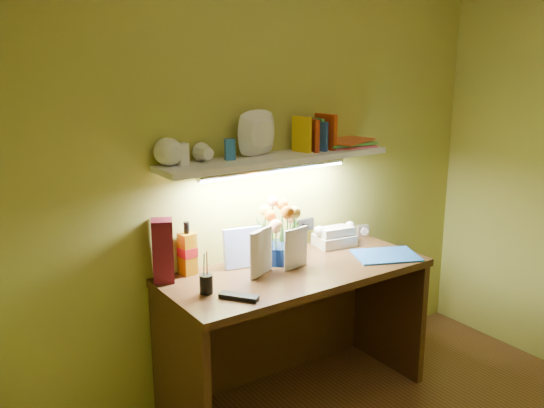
{
  "coord_description": "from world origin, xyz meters",
  "views": [
    {
      "loc": [
        -1.76,
        -1.15,
        1.86
      ],
      "look_at": [
        -0.05,
        1.35,
        1.07
      ],
      "focal_mm": 40.0,
      "sensor_mm": 36.0,
      "label": 1
    }
  ],
  "objects_px": {
    "telephone": "(334,235)",
    "desk_clock": "(363,231)",
    "desk": "(296,335)",
    "flower_bouquet": "(279,232)",
    "whisky_bottle": "(187,248)"
  },
  "relations": [
    {
      "from": "telephone",
      "to": "desk",
      "type": "bearing_deg",
      "value": -147.39
    },
    {
      "from": "desk_clock",
      "to": "telephone",
      "type": "bearing_deg",
      "value": -155.02
    },
    {
      "from": "telephone",
      "to": "desk_clock",
      "type": "bearing_deg",
      "value": 16.31
    },
    {
      "from": "flower_bouquet",
      "to": "telephone",
      "type": "xyz_separation_m",
      "value": [
        0.41,
        0.04,
        -0.1
      ]
    },
    {
      "from": "flower_bouquet",
      "to": "whisky_bottle",
      "type": "xyz_separation_m",
      "value": [
        -0.48,
        0.11,
        -0.03
      ]
    },
    {
      "from": "desk",
      "to": "flower_bouquet",
      "type": "relative_size",
      "value": 4.21
    },
    {
      "from": "desk",
      "to": "whisky_bottle",
      "type": "relative_size",
      "value": 5.14
    },
    {
      "from": "flower_bouquet",
      "to": "telephone",
      "type": "height_order",
      "value": "flower_bouquet"
    },
    {
      "from": "desk",
      "to": "desk_clock",
      "type": "bearing_deg",
      "value": 18.26
    },
    {
      "from": "desk_clock",
      "to": "whisky_bottle",
      "type": "bearing_deg",
      "value": -164.67
    },
    {
      "from": "telephone",
      "to": "desk_clock",
      "type": "relative_size",
      "value": 3.14
    },
    {
      "from": "telephone",
      "to": "desk_clock",
      "type": "distance_m",
      "value": 0.25
    },
    {
      "from": "flower_bouquet",
      "to": "desk_clock",
      "type": "bearing_deg",
      "value": 6.31
    },
    {
      "from": "flower_bouquet",
      "to": "telephone",
      "type": "relative_size",
      "value": 1.53
    },
    {
      "from": "desk_clock",
      "to": "whisky_bottle",
      "type": "distance_m",
      "value": 1.15
    }
  ]
}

